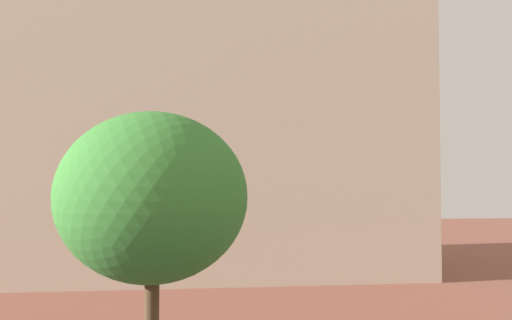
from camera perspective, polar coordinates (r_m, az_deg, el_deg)
name	(u,v)px	position (r m, az deg, el deg)	size (l,w,h in m)	color
landmark_building	(200,86)	(33.04, -6.04, 8.01)	(26.44, 11.69, 34.23)	beige
tree_curb_far	(153,198)	(13.52, -11.14, -4.03)	(4.80, 4.80, 7.24)	#4C3823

